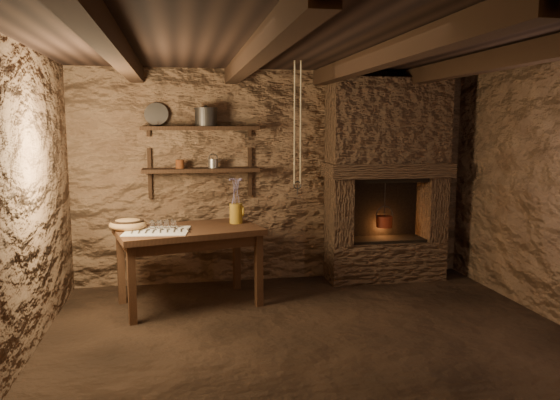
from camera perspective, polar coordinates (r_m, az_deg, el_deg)
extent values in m
plane|color=black|center=(4.62, 3.99, -14.86)|extent=(4.50, 4.50, 0.00)
cube|color=#4C3223|center=(6.25, -0.48, 2.48)|extent=(4.50, 0.04, 2.40)
cube|color=#4C3223|center=(2.45, 16.05, -6.12)|extent=(4.50, 0.04, 2.40)
cube|color=#4C3223|center=(4.33, -26.07, -0.67)|extent=(0.04, 4.00, 2.40)
cube|color=black|center=(4.31, 4.31, 16.07)|extent=(4.50, 4.00, 0.04)
cube|color=black|center=(4.18, -16.73, 14.79)|extent=(0.14, 3.95, 0.16)
cube|color=black|center=(4.20, -2.55, 15.07)|extent=(0.14, 3.95, 0.16)
cube|color=black|center=(4.45, 10.74, 14.53)|extent=(0.14, 3.95, 0.16)
cube|color=black|center=(4.89, 22.04, 13.48)|extent=(0.14, 3.95, 0.16)
cube|color=black|center=(5.99, -8.26, 3.13)|extent=(1.25, 0.30, 0.04)
cube|color=black|center=(5.97, -8.34, 7.44)|extent=(1.25, 0.30, 0.04)
cube|color=#38261C|center=(6.52, 10.84, -6.13)|extent=(1.35, 0.45, 0.45)
cube|color=#38261C|center=(6.22, 6.15, -1.07)|extent=(0.23, 0.45, 0.75)
cube|color=#38261C|center=(6.63, 15.51, -0.76)|extent=(0.23, 0.45, 0.75)
cube|color=#38261C|center=(6.33, 11.19, 3.12)|extent=(1.43, 0.51, 0.16)
cube|color=#38261C|center=(6.33, 11.22, 8.11)|extent=(1.35, 0.45, 0.94)
cube|color=black|center=(6.58, 10.36, -0.66)|extent=(0.90, 0.06, 0.75)
cube|color=black|center=(5.44, -9.53, -3.21)|extent=(1.51, 1.08, 0.06)
cube|color=black|center=(5.46, -9.51, -4.11)|extent=(1.37, 0.94, 0.10)
cube|color=silver|center=(5.33, -12.72, -3.17)|extent=(0.64, 0.54, 0.01)
cylinder|color=olive|center=(5.63, -4.62, -1.40)|extent=(0.14, 0.14, 0.21)
torus|color=olive|center=(5.64, -3.91, -1.17)|extent=(0.02, 0.11, 0.11)
ellipsoid|color=#9B7043|center=(5.50, -15.61, -2.51)|extent=(0.45, 0.45, 0.13)
cylinder|color=#2B2826|center=(5.97, -7.74, 8.50)|extent=(0.29, 0.29, 0.18)
cylinder|color=#999894|center=(6.07, -12.79, 8.72)|extent=(0.26, 0.12, 0.25)
cylinder|color=#512310|center=(5.98, -10.41, 3.72)|extent=(0.12, 0.12, 0.09)
cylinder|color=maroon|center=(6.38, 10.84, -2.23)|extent=(0.20, 0.20, 0.13)
torus|color=#2B2826|center=(6.36, 10.86, -1.54)|extent=(0.21, 0.01, 0.21)
cylinder|color=#2B2826|center=(6.34, 10.90, 0.05)|extent=(0.01, 0.01, 0.44)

